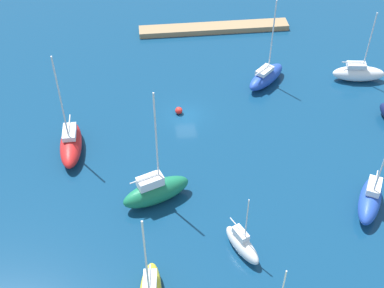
# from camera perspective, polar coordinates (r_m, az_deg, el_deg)

# --- Properties ---
(water) EXTENTS (160.00, 160.00, 0.00)m
(water) POSITION_cam_1_polar(r_m,az_deg,el_deg) (62.75, -0.69, 3.20)
(water) COLOR navy
(water) RESTS_ON ground
(pier_dock) EXTENTS (22.60, 2.58, 0.80)m
(pier_dock) POSITION_cam_1_polar(r_m,az_deg,el_deg) (79.49, 2.46, 12.77)
(pier_dock) COLOR #997A56
(pier_dock) RESTS_ON ground
(sailboat_blue_along_channel) EXTENTS (4.99, 6.76, 11.60)m
(sailboat_blue_along_channel) POSITION_cam_1_polar(r_m,az_deg,el_deg) (54.21, 19.22, -5.81)
(sailboat_blue_along_channel) COLOR #2347B2
(sailboat_blue_along_channel) RESTS_ON water
(sailboat_white_near_pier) EXTENTS (6.99, 3.01, 9.85)m
(sailboat_white_near_pier) POSITION_cam_1_polar(r_m,az_deg,el_deg) (71.47, 18.03, 7.53)
(sailboat_white_near_pier) COLOR white
(sailboat_white_near_pier) RESTS_ON water
(sailboat_green_far_south) EXTENTS (7.45, 4.60, 13.58)m
(sailboat_green_far_south) POSITION_cam_1_polar(r_m,az_deg,el_deg) (51.81, -4.05, -5.21)
(sailboat_green_far_south) COLOR #19724C
(sailboat_green_far_south) RESTS_ON water
(sailboat_red_far_north) EXTENTS (2.45, 7.41, 12.86)m
(sailboat_red_far_north) POSITION_cam_1_polar(r_m,az_deg,el_deg) (58.70, -13.33, 0.05)
(sailboat_red_far_north) COLOR red
(sailboat_red_far_north) RESTS_ON water
(sailboat_blue_inner_mooring) EXTENTS (6.51, 6.36, 11.71)m
(sailboat_blue_inner_mooring) POSITION_cam_1_polar(r_m,az_deg,el_deg) (68.10, 8.25, 7.47)
(sailboat_blue_inner_mooring) COLOR #2347B2
(sailboat_blue_inner_mooring) RESTS_ON water
(sailboat_white_off_beacon) EXTENTS (3.29, 4.91, 7.45)m
(sailboat_white_off_beacon) POSITION_cam_1_polar(r_m,az_deg,el_deg) (48.27, 5.59, -11.03)
(sailboat_white_off_beacon) COLOR white
(sailboat_white_off_beacon) RESTS_ON water
(mooring_buoy_red) EXTENTS (0.90, 0.90, 0.90)m
(mooring_buoy_red) POSITION_cam_1_polar(r_m,az_deg,el_deg) (62.80, -1.48, 3.75)
(mooring_buoy_red) COLOR red
(mooring_buoy_red) RESTS_ON water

